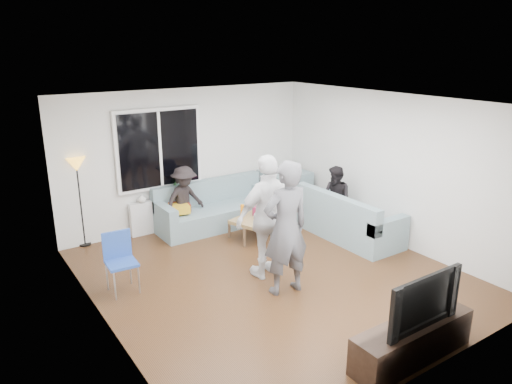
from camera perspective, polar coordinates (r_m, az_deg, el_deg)
floor at (r=7.43m, az=1.98°, el=-9.93°), size 5.00×5.50×0.04m
ceiling at (r=6.65m, az=2.22°, el=10.75°), size 5.00×5.50×0.04m
wall_back at (r=9.23m, az=-8.10°, el=4.09°), size 5.00×0.04×2.60m
wall_front at (r=5.11m, az=20.86°, el=-7.86°), size 5.00×0.04×2.60m
wall_left at (r=5.89m, az=-18.22°, el=-4.26°), size 0.04×5.50×2.60m
wall_right at (r=8.60m, az=15.81°, el=2.64°), size 0.04×5.50×2.60m
window_frame at (r=8.87m, az=-11.42°, el=5.04°), size 1.62×0.06×1.47m
window_glass at (r=8.83m, az=-11.32°, el=4.99°), size 1.50×0.02×1.35m
window_mullion at (r=8.82m, az=-11.30°, el=4.98°), size 0.05×0.03×1.35m
radiator at (r=9.17m, az=-10.87°, el=-2.60°), size 1.30×0.12×0.62m
potted_plant at (r=9.08m, az=-9.62°, el=0.53°), size 0.23×0.20×0.36m
vase at (r=8.87m, az=-13.42°, el=-0.77°), size 0.18×0.18×0.16m
sofa_back_section at (r=9.18m, az=-4.74°, el=-1.55°), size 2.30×0.85×0.85m
sofa_right_section at (r=8.79m, az=10.98°, el=-2.68°), size 2.00×0.85×0.85m
sofa_corner at (r=10.04m, az=3.40°, el=0.13°), size 0.85×0.85×0.85m
cushion_yellow at (r=8.80m, az=-9.23°, el=-1.98°), size 0.43×0.39×0.14m
cushion_red at (r=8.89m, az=-9.06°, el=-1.76°), size 0.41×0.37×0.13m
coffee_table at (r=8.74m, az=0.48°, el=-4.04°), size 1.24×0.93×0.40m
pitcher at (r=8.66m, az=0.11°, el=-2.24°), size 0.17×0.17×0.17m
side_chair at (r=7.02m, az=-15.65°, el=-8.22°), size 0.42×0.42×0.86m
floor_lamp at (r=8.70m, az=-20.11°, el=-1.19°), size 0.32×0.32×1.56m
player_left at (r=6.59m, az=3.56°, el=-4.31°), size 0.74×0.52×1.91m
player_right at (r=7.06m, az=1.54°, el=-2.97°), size 1.10×0.47×1.87m
spectator_right at (r=8.97m, az=9.44°, el=-0.88°), size 0.51×0.63×1.24m
spectator_back at (r=8.87m, az=-8.46°, el=-0.96°), size 0.90×0.64×1.27m
tv_console at (r=5.83m, az=18.05°, el=-16.43°), size 1.60×0.40×0.44m
television at (r=5.56m, az=18.56°, el=-11.85°), size 1.08×0.14×0.62m
bottle_b at (r=8.44m, az=0.26°, el=-2.46°), size 0.08×0.08×0.25m
bottle_e at (r=8.88m, az=1.85°, el=-1.67°), size 0.07×0.07×0.19m
bottle_a at (r=8.58m, az=-1.63°, el=-2.23°), size 0.07×0.07×0.23m
bottle_d at (r=8.73m, az=1.94°, el=-1.75°), size 0.07×0.07×0.27m
bottle_c at (r=8.81m, az=0.45°, el=-1.75°), size 0.07×0.07×0.21m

